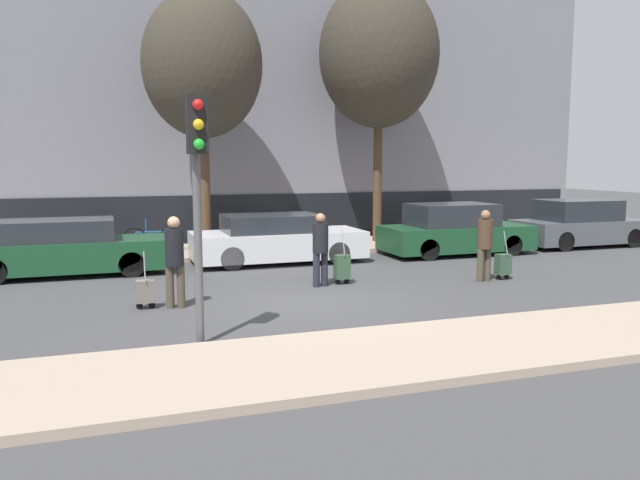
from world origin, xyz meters
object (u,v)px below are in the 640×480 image
at_px(parked_car_1, 277,240).
at_px(trolley_center, 342,267).
at_px(trolley_left, 145,291).
at_px(traffic_light, 197,170).
at_px(pedestrian_right, 485,241).
at_px(parked_bicycle, 153,238).
at_px(parked_car_3, 580,225).
at_px(pedestrian_left, 175,256).
at_px(pedestrian_center, 320,245).
at_px(bare_tree_near_crossing, 202,65).
at_px(parked_car_0, 64,249).
at_px(bare_tree_down_street, 379,54).
at_px(trolley_right, 503,264).
at_px(parked_car_2, 455,231).

height_order(parked_car_1, trolley_center, parked_car_1).
relative_size(trolley_left, traffic_light, 0.30).
bearing_deg(pedestrian_right, parked_bicycle, -49.62).
height_order(parked_car_3, pedestrian_left, pedestrian_left).
relative_size(pedestrian_center, bare_tree_near_crossing, 0.22).
relative_size(parked_car_0, pedestrian_center, 2.94).
relative_size(parked_car_0, trolley_left, 4.38).
relative_size(traffic_light, bare_tree_down_street, 0.44).
distance_m(parked_car_0, parked_bicycle, 3.46).
bearing_deg(parked_bicycle, trolley_right, -41.54).
xyz_separation_m(parked_car_0, parked_car_3, (15.28, 0.17, 0.05)).
distance_m(parked_car_1, traffic_light, 7.94).
xyz_separation_m(pedestrian_center, parked_bicycle, (-3.09, 5.88, -0.41)).
height_order(pedestrian_right, trolley_right, pedestrian_right).
bearing_deg(trolley_center, parked_car_1, 100.31).
bearing_deg(parked_car_0, parked_car_1, 1.70).
bearing_deg(parked_car_3, pedestrian_left, -161.36).
relative_size(parked_car_2, parked_bicycle, 2.45).
bearing_deg(pedestrian_right, parked_car_0, -29.09).
height_order(trolley_left, traffic_light, traffic_light).
bearing_deg(parked_car_1, bare_tree_near_crossing, 126.18).
xyz_separation_m(parked_car_1, bare_tree_near_crossing, (-1.55, 2.11, 4.78)).
relative_size(parked_car_3, traffic_light, 1.18).
xyz_separation_m(pedestrian_center, bare_tree_down_street, (3.99, 5.90, 5.14)).
distance_m(parked_car_2, pedestrian_right, 4.15).
relative_size(parked_car_1, parked_car_2, 1.05).
xyz_separation_m(parked_car_0, trolley_left, (1.61, -4.14, -0.31)).
bearing_deg(parked_car_1, parked_bicycle, 140.78).
xyz_separation_m(parked_car_1, pedestrian_right, (3.75, -4.07, 0.30)).
bearing_deg(trolley_left, parked_bicycle, 84.64).
distance_m(trolley_right, bare_tree_down_street, 8.64).
xyz_separation_m(pedestrian_left, bare_tree_down_street, (7.18, 6.91, 5.07)).
bearing_deg(trolley_right, parked_car_1, 136.93).
xyz_separation_m(parked_car_1, parked_bicycle, (-3.03, 2.47, -0.13)).
bearing_deg(parked_car_0, pedestrian_right, -23.45).
xyz_separation_m(pedestrian_left, traffic_light, (0.08, -2.64, 1.61)).
distance_m(trolley_left, traffic_light, 3.62).
relative_size(parked_car_3, trolley_left, 3.96).
height_order(pedestrian_left, bare_tree_near_crossing, bare_tree_near_crossing).
xyz_separation_m(trolley_left, traffic_light, (0.62, -2.77, 2.25)).
relative_size(parked_car_1, trolley_right, 4.04).
xyz_separation_m(parked_car_1, trolley_left, (-3.66, -4.30, -0.30)).
distance_m(parked_car_0, parked_car_1, 5.27).
bearing_deg(trolley_right, trolley_left, -177.96).
bearing_deg(pedestrian_right, parked_car_3, -152.56).
bearing_deg(bare_tree_near_crossing, pedestrian_right, -49.43).
bearing_deg(pedestrian_left, trolley_right, 15.99).
xyz_separation_m(parked_car_2, trolley_left, (-8.97, -4.07, -0.36)).
distance_m(pedestrian_left, traffic_light, 3.10).
relative_size(parked_car_0, parked_bicycle, 2.65).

